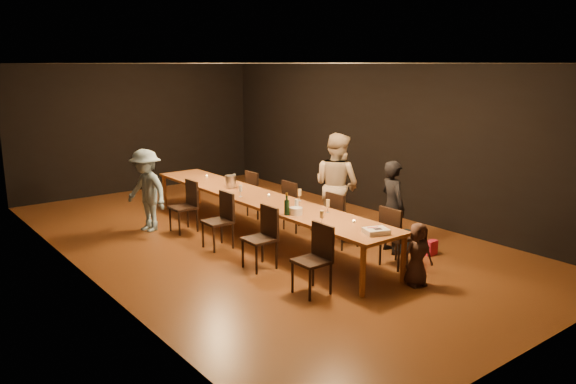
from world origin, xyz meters
TOP-DOWN VIEW (x-y plane):
  - ground at (0.00, 0.00)m, footprint 10.00×10.00m
  - room_shell at (0.00, 0.00)m, footprint 6.04×10.04m
  - table at (0.00, 0.00)m, footprint 0.90×6.00m
  - chair_right_0 at (0.85, -2.40)m, footprint 0.42×0.42m
  - chair_right_1 at (0.85, -1.20)m, footprint 0.42×0.42m
  - chair_right_2 at (0.85, 0.00)m, footprint 0.42×0.42m
  - chair_right_3 at (0.85, 1.20)m, footprint 0.42×0.42m
  - chair_left_0 at (-0.85, -2.40)m, footprint 0.42×0.42m
  - chair_left_1 at (-0.85, -1.20)m, footprint 0.42×0.42m
  - chair_left_2 at (-0.85, 0.00)m, footprint 0.42×0.42m
  - chair_left_3 at (-0.85, 1.20)m, footprint 0.42×0.42m
  - woman_birthday at (1.27, -1.90)m, footprint 0.50×0.63m
  - woman_tan at (1.17, -0.69)m, footprint 0.82×0.99m
  - man_blue at (-1.34, 1.65)m, footprint 0.77×1.08m
  - child at (0.48, -3.07)m, footprint 0.50×0.39m
  - gift_bag_red at (1.65, -2.41)m, footprint 0.21×0.12m
  - gift_bag_blue at (1.47, -2.03)m, footprint 0.29×0.22m
  - birthday_cake at (0.00, -2.73)m, footprint 0.38×0.34m
  - plate_stack at (-0.24, -1.30)m, footprint 0.26×0.26m
  - champagne_bottle at (-0.35, -1.22)m, footprint 0.09×0.09m
  - ice_bucket at (0.02, 0.96)m, footprint 0.21×0.21m
  - wineglass_0 at (-0.28, -1.95)m, footprint 0.06×0.06m
  - wineglass_1 at (0.23, -1.51)m, footprint 0.06×0.06m
  - wineglass_2 at (-0.14, -1.20)m, footprint 0.06×0.06m
  - wineglass_3 at (0.36, -0.66)m, footprint 0.06×0.06m
  - wineglass_4 at (-0.25, 0.20)m, footprint 0.06×0.06m
  - wineglass_5 at (0.20, 1.11)m, footprint 0.06×0.06m
  - tealight_near at (0.15, -2.16)m, footprint 0.05×0.05m
  - tealight_mid at (0.15, -0.07)m, footprint 0.05×0.05m
  - tealight_far at (0.15, 2.07)m, footprint 0.05×0.05m

SIDE VIEW (x-z plane):
  - ground at x=0.00m, z-range 0.00..0.00m
  - gift_bag_red at x=1.65m, z-range 0.00..0.24m
  - gift_bag_blue at x=1.47m, z-range 0.00..0.34m
  - child at x=0.48m, z-range 0.00..0.89m
  - chair_right_0 at x=0.85m, z-range 0.00..0.93m
  - chair_right_1 at x=0.85m, z-range 0.00..0.93m
  - chair_right_2 at x=0.85m, z-range 0.00..0.93m
  - chair_right_3 at x=0.85m, z-range 0.00..0.93m
  - chair_left_0 at x=-0.85m, z-range 0.00..0.93m
  - chair_left_1 at x=-0.85m, z-range 0.00..0.93m
  - chair_left_2 at x=-0.85m, z-range 0.00..0.93m
  - chair_left_3 at x=-0.85m, z-range 0.00..0.93m
  - table at x=0.00m, z-range 0.33..1.08m
  - man_blue at x=-1.34m, z-range 0.00..1.51m
  - woman_birthday at x=1.27m, z-range 0.00..1.51m
  - tealight_near at x=0.15m, z-range 0.75..0.78m
  - tealight_mid at x=0.15m, z-range 0.75..0.78m
  - tealight_far at x=0.15m, z-range 0.75..0.78m
  - birthday_cake at x=0.00m, z-range 0.75..0.82m
  - plate_stack at x=-0.24m, z-range 0.75..0.86m
  - wineglass_0 at x=-0.28m, z-range 0.75..0.96m
  - wineglass_1 at x=0.23m, z-range 0.75..0.96m
  - wineglass_2 at x=-0.14m, z-range 0.75..0.96m
  - wineglass_3 at x=0.36m, z-range 0.75..0.96m
  - wineglass_4 at x=-0.25m, z-range 0.75..0.96m
  - wineglass_5 at x=0.20m, z-range 0.75..0.96m
  - ice_bucket at x=0.02m, z-range 0.75..0.97m
  - woman_tan at x=1.17m, z-range 0.00..1.84m
  - champagne_bottle at x=-0.35m, z-range 0.75..1.09m
  - room_shell at x=0.00m, z-range 0.57..3.59m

